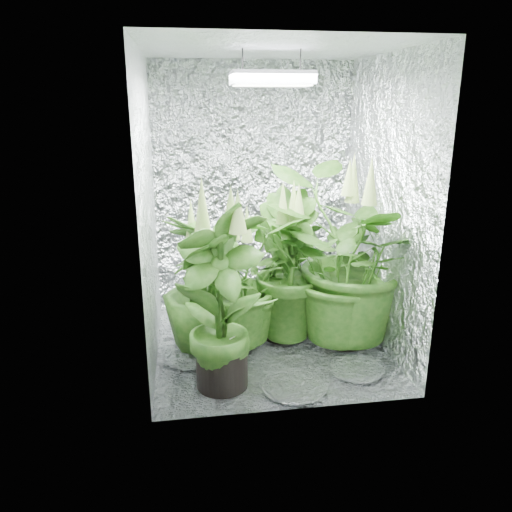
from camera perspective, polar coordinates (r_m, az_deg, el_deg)
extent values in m
plane|color=silver|center=(3.68, 1.53, -10.11)|extent=(1.60, 1.60, 0.00)
cube|color=silver|center=(4.11, -0.31, 7.60)|extent=(1.60, 0.02, 2.00)
cube|color=silver|center=(2.58, 4.79, 1.63)|extent=(1.60, 0.02, 2.00)
cube|color=silver|center=(3.30, -12.21, 4.76)|extent=(0.02, 1.60, 2.00)
cube|color=silver|center=(3.57, 14.48, 5.54)|extent=(0.02, 1.60, 2.00)
cube|color=silver|center=(3.28, 1.83, 22.65)|extent=(1.60, 1.60, 0.01)
cube|color=gray|center=(3.27, 1.80, 19.69)|extent=(0.50, 0.30, 0.08)
cube|color=white|center=(3.27, 1.79, 18.90)|extent=(0.46, 0.26, 0.01)
cylinder|color=black|center=(3.25, -1.54, 21.56)|extent=(0.01, 0.01, 0.13)
cylinder|color=black|center=(3.31, 5.11, 21.42)|extent=(0.01, 0.01, 0.13)
cylinder|color=black|center=(3.66, -1.94, -8.25)|extent=(0.26, 0.26, 0.23)
cylinder|color=#4F3718|center=(3.62, -1.95, -6.82)|extent=(0.24, 0.24, 0.03)
imported|color=#17430E|center=(3.51, -2.00, -2.54)|extent=(1.03, 1.03, 0.95)
cone|color=#749548|center=(3.39, -2.07, 4.14)|extent=(0.08, 0.08, 0.23)
cylinder|color=black|center=(4.22, 4.43, -4.80)|extent=(0.25, 0.25, 0.22)
cylinder|color=#4F3718|center=(4.18, 4.46, -3.58)|extent=(0.23, 0.23, 0.03)
imported|color=#17430E|center=(4.09, 4.56, 0.25)|extent=(0.70, 0.70, 0.95)
cone|color=#749548|center=(3.98, 4.70, 6.03)|extent=(0.08, 0.08, 0.22)
cylinder|color=black|center=(3.75, 3.07, -7.34)|extent=(0.29, 0.29, 0.26)
cylinder|color=#4F3718|center=(3.71, 3.10, -5.72)|extent=(0.27, 0.27, 0.03)
imported|color=#17430E|center=(3.59, 3.18, -1.01)|extent=(0.77, 0.77, 1.07)
cone|color=#749548|center=(3.48, 3.31, 6.40)|extent=(0.09, 0.09, 0.26)
cylinder|color=black|center=(3.58, -6.08, -8.77)|extent=(0.28, 0.28, 0.25)
cylinder|color=#4F3718|center=(3.53, -6.14, -7.16)|extent=(0.26, 0.26, 0.03)
imported|color=#17430E|center=(3.43, -6.28, -3.00)|extent=(0.76, 0.76, 0.96)
cone|color=#749548|center=(3.31, -6.52, 3.83)|extent=(0.09, 0.09, 0.25)
cylinder|color=black|center=(3.71, 10.09, -7.69)|extent=(0.32, 0.32, 0.28)
cylinder|color=#4F3718|center=(3.66, 10.19, -5.89)|extent=(0.29, 0.29, 0.03)
imported|color=#17430E|center=(3.53, 10.52, -0.13)|extent=(1.26, 1.26, 1.24)
cone|color=#749548|center=(3.41, 11.03, 8.76)|extent=(0.10, 0.10, 0.28)
cylinder|color=black|center=(3.15, -3.90, -12.29)|extent=(0.32, 0.32, 0.28)
cylinder|color=#4F3718|center=(3.09, -3.95, -10.24)|extent=(0.29, 0.29, 0.03)
imported|color=#17430E|center=(2.94, -4.09, -4.28)|extent=(0.84, 0.84, 1.16)
cone|color=#749548|center=(2.80, -4.31, 5.51)|extent=(0.10, 0.10, 0.28)
cylinder|color=black|center=(4.08, 9.58, -6.86)|extent=(0.14, 0.14, 0.08)
cylinder|color=black|center=(4.02, 9.69, -4.80)|extent=(0.10, 0.10, 0.10)
cylinder|color=#4C4C51|center=(4.00, 8.90, -4.88)|extent=(0.03, 0.30, 0.30)
torus|color=#4C4C51|center=(4.00, 8.90, -4.88)|extent=(0.03, 0.31, 0.31)
cube|color=white|center=(3.05, -2.62, -9.94)|extent=(0.05, 0.05, 0.07)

